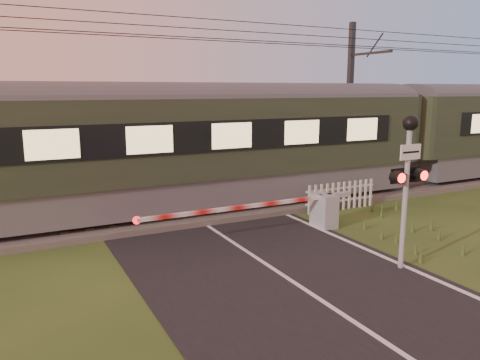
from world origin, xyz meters
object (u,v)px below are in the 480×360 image
crossing_signal (408,165)px  catenary_mast (351,100)px  train (398,134)px  boom_gate (315,210)px  picket_fence (341,196)px

crossing_signal → catenary_mast: catenary_mast is taller
crossing_signal → catenary_mast: 10.66m
train → crossing_signal: 9.25m
boom_gate → picket_fence: 2.44m
train → boom_gate: bearing=-153.0°
boom_gate → picket_fence: bearing=33.5°
train → catenary_mast: size_ratio=6.13×
boom_gate → crossing_signal: crossing_signal is taller
train → picket_fence: train is taller
picket_fence → crossing_signal: bearing=-114.0°
train → picket_fence: bearing=-156.3°
boom_gate → catenary_mast: (5.71, 5.46, 2.96)m
boom_gate → catenary_mast: catenary_mast is taller
picket_fence → catenary_mast: bearing=48.3°
boom_gate → catenary_mast: bearing=43.7°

